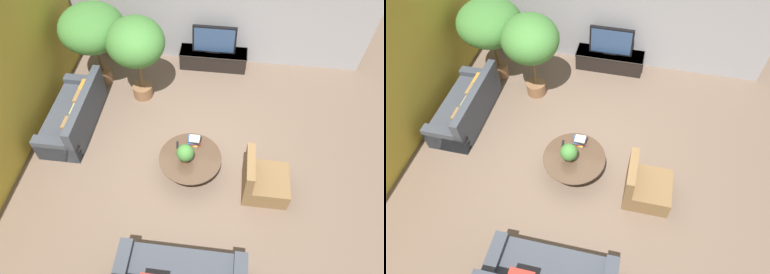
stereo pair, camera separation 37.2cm
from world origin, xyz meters
TOP-DOWN VIEW (x-y plane):
  - ground_plane at (0.00, 0.00)m, footprint 24.00×24.00m
  - back_wall_stone at (0.00, 3.26)m, footprint 7.40×0.12m
  - side_wall_left at (-3.26, 0.20)m, footprint 0.12×7.40m
  - media_console at (0.20, 2.94)m, footprint 1.61×0.50m
  - television at (0.20, 2.94)m, footprint 1.01×0.13m
  - coffee_table at (0.03, -0.18)m, footprint 1.15×1.15m
  - couch_by_wall at (-2.49, 0.69)m, footprint 0.84×1.94m
  - armchair_wicker at (1.36, -0.42)m, footprint 0.80×0.76m
  - potted_palm_tall at (-2.29, 2.11)m, footprint 1.37×1.37m
  - potted_palm_corner at (-1.29, 1.73)m, footprint 1.17×1.17m
  - potted_plant_tabletop at (-0.05, -0.25)m, footprint 0.31×0.31m
  - book_stack at (0.07, 0.18)m, footprint 0.26×0.25m
  - remote_black at (-0.24, 0.07)m, footprint 0.06×0.16m

SIDE VIEW (x-z plane):
  - ground_plane at x=0.00m, z-range 0.00..0.00m
  - media_console at x=0.20m, z-range 0.01..0.45m
  - armchair_wicker at x=1.36m, z-range -0.16..0.70m
  - couch_by_wall at x=-2.49m, z-range -0.13..0.71m
  - coffee_table at x=0.03m, z-range 0.09..0.53m
  - remote_black at x=-0.24m, z-range 0.43..0.45m
  - book_stack at x=0.07m, z-range 0.43..0.58m
  - potted_plant_tabletop at x=-0.05m, z-range 0.46..0.86m
  - television at x=0.20m, z-range 0.43..1.11m
  - potted_palm_corner at x=-1.29m, z-range 0.43..2.36m
  - potted_palm_tall at x=-2.29m, z-range 0.45..2.35m
  - back_wall_stone at x=0.00m, z-range 0.00..3.00m
  - side_wall_left at x=-3.26m, z-range 0.00..3.00m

